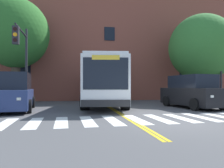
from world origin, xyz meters
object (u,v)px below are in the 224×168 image
city_bus (105,82)px  traffic_light_far_corner (22,53)px  street_tree_curbside_small (16,34)px  street_tree_curbside_large (202,48)px  car_black_far_lane (192,92)px  car_navy_near_lane (13,93)px

city_bus → traffic_light_far_corner: size_ratio=2.31×
street_tree_curbside_small → street_tree_curbside_large: bearing=-4.6°
car_black_far_lane → street_tree_curbside_small: bearing=155.6°
street_tree_curbside_large → street_tree_curbside_small: (-16.50, 1.32, 0.94)m
traffic_light_far_corner → street_tree_curbside_large: bearing=14.5°
car_navy_near_lane → car_black_far_lane: car_navy_near_lane is taller
city_bus → street_tree_curbside_small: 8.74m
car_black_far_lane → traffic_light_far_corner: 11.54m
city_bus → car_black_far_lane: 6.61m
traffic_light_far_corner → street_tree_curbside_small: (-1.67, 5.15, 2.37)m
car_navy_near_lane → street_tree_curbside_small: street_tree_curbside_small is taller
street_tree_curbside_small → car_black_far_lane: bearing=-24.4°
car_navy_near_lane → street_tree_curbside_large: street_tree_curbside_large is taller
car_navy_near_lane → street_tree_curbside_small: bearing=102.7°
traffic_light_far_corner → car_black_far_lane: bearing=-3.6°
car_black_far_lane → street_tree_curbside_small: street_tree_curbside_small is taller
city_bus → car_black_far_lane: (5.61, -3.43, -0.76)m
car_navy_near_lane → street_tree_curbside_small: 7.63m
city_bus → car_black_far_lane: bearing=-31.4°
city_bus → car_navy_near_lane: city_bus is taller
car_navy_near_lane → street_tree_curbside_small: (-1.29, 5.70, 4.90)m
city_bus → street_tree_curbside_small: size_ratio=1.40×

